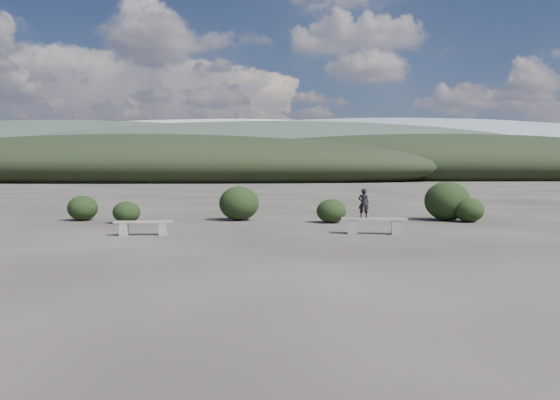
{
  "coord_description": "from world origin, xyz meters",
  "views": [
    {
      "loc": [
        -0.59,
        -11.58,
        1.89
      ],
      "look_at": [
        -0.43,
        3.5,
        1.1
      ],
      "focal_mm": 35.0,
      "sensor_mm": 36.0,
      "label": 1
    }
  ],
  "objects": [
    {
      "name": "shrub_b",
      "position": [
        -1.96,
        9.46,
        0.66
      ],
      "size": [
        1.54,
        1.54,
        1.32
      ],
      "primitive_type": "ellipsoid",
      "color": "black",
      "rests_on": "ground"
    },
    {
      "name": "ground",
      "position": [
        0.0,
        0.0,
        0.0
      ],
      "size": [
        1200.0,
        1200.0,
        0.0
      ],
      "primitive_type": "plane",
      "color": "#2A2621",
      "rests_on": "ground"
    },
    {
      "name": "shrub_e",
      "position": [
        6.67,
        8.61,
        0.46
      ],
      "size": [
        1.1,
        1.1,
        0.92
      ],
      "primitive_type": "ellipsoid",
      "color": "black",
      "rests_on": "ground"
    },
    {
      "name": "shrub_d",
      "position": [
        6.07,
        9.31,
        0.75
      ],
      "size": [
        1.72,
        1.72,
        1.51
      ],
      "primitive_type": "ellipsoid",
      "color": "black",
      "rests_on": "ground"
    },
    {
      "name": "shrub_f",
      "position": [
        -7.97,
        9.4,
        0.48
      ],
      "size": [
        1.14,
        1.14,
        0.97
      ],
      "primitive_type": "ellipsoid",
      "color": "black",
      "rests_on": "ground"
    },
    {
      "name": "mountain_ridges",
      "position": [
        -7.48,
        339.06,
        10.84
      ],
      "size": [
        500.0,
        400.0,
        56.0
      ],
      "color": "black",
      "rests_on": "ground"
    },
    {
      "name": "bench_left",
      "position": [
        -4.46,
        4.52,
        0.26
      ],
      "size": [
        1.74,
        0.57,
        0.43
      ],
      "rotation": [
        0.0,
        0.0,
        0.13
      ],
      "color": "slate",
      "rests_on": "ground"
    },
    {
      "name": "shrub_c",
      "position": [
        1.51,
        8.39,
        0.44
      ],
      "size": [
        1.09,
        1.09,
        0.87
      ],
      "primitive_type": "ellipsoid",
      "color": "black",
      "rests_on": "ground"
    },
    {
      "name": "seated_person",
      "position": [
        2.1,
        4.8,
        0.93
      ],
      "size": [
        0.35,
        0.26,
        0.89
      ],
      "primitive_type": "imported",
      "rotation": [
        0.0,
        0.0,
        2.97
      ],
      "color": "black",
      "rests_on": "bench_right"
    },
    {
      "name": "bench_right",
      "position": [
        2.42,
        4.75,
        0.3
      ],
      "size": [
        1.99,
        0.72,
        0.49
      ],
      "rotation": [
        0.0,
        0.0,
        -0.16
      ],
      "color": "slate",
      "rests_on": "ground"
    },
    {
      "name": "shrub_a",
      "position": [
        -5.98,
        8.26,
        0.41
      ],
      "size": [
        0.99,
        0.99,
        0.81
      ],
      "primitive_type": "ellipsoid",
      "color": "black",
      "rests_on": "ground"
    }
  ]
}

